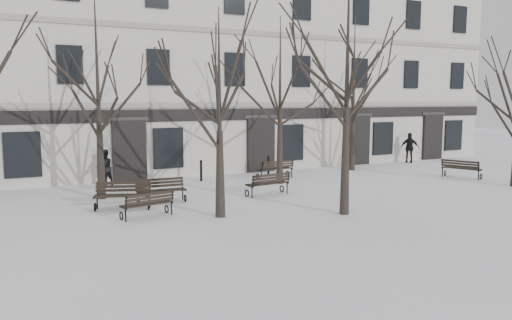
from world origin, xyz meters
TOP-DOWN VIEW (x-y plane):
  - ground at (0.00, 0.00)m, footprint 100.00×100.00m
  - building at (0.00, 12.96)m, footprint 40.40×10.20m
  - tree_1 at (-2.44, -0.69)m, footprint 4.76×4.76m
  - tree_2 at (1.49, -2.21)m, footprint 5.94×5.94m
  - tree_4 at (-5.44, 4.24)m, footprint 5.64×5.64m
  - tree_5 at (2.55, 4.18)m, footprint 5.31×5.31m
  - tree_6 at (8.26, 6.21)m, footprint 5.79×5.79m
  - bench_0 at (-3.57, 2.43)m, footprint 1.87×0.77m
  - bench_1 at (-4.64, 0.27)m, footprint 1.80×0.95m
  - bench_2 at (0.73, 1.88)m, footprint 1.90×0.89m
  - bench_3 at (-5.09, 1.94)m, footprint 2.04×1.31m
  - bench_4 at (3.07, 5.52)m, footprint 1.86×0.75m
  - bench_5 at (11.33, 1.50)m, footprint 1.30×1.93m
  - bollard_a at (-0.48, 6.42)m, footprint 0.13×0.13m
  - bollard_b at (3.20, 6.50)m, footprint 0.13×0.13m
  - pedestrian_b at (-4.80, 7.17)m, footprint 1.00×0.92m
  - pedestrian_c at (13.40, 7.21)m, footprint 1.11×1.06m

SIDE VIEW (x-z plane):
  - ground at x=0.00m, z-range 0.00..0.00m
  - pedestrian_b at x=-4.80m, z-range -0.83..0.83m
  - pedestrian_c at x=13.40m, z-range -0.92..0.92m
  - bench_1 at x=-4.64m, z-range 0.04..0.91m
  - bench_4 at x=3.07m, z-range 0.04..0.96m
  - bench_0 at x=-3.57m, z-range 0.04..0.96m
  - bench_5 at x=11.33m, z-range 0.04..0.97m
  - bench_2 at x=0.73m, z-range 0.04..0.97m
  - bench_3 at x=-5.09m, z-range 0.04..1.02m
  - bollard_b at x=3.20m, z-range 0.04..1.06m
  - bollard_a at x=-0.48m, z-range 0.04..1.06m
  - tree_1 at x=-2.44m, z-range 0.85..7.65m
  - tree_5 at x=2.55m, z-range 0.95..8.53m
  - tree_4 at x=-5.44m, z-range 1.01..9.07m
  - tree_6 at x=8.26m, z-range 1.04..9.31m
  - tree_2 at x=1.49m, z-range 1.06..9.55m
  - building at x=0.00m, z-range -0.18..11.22m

